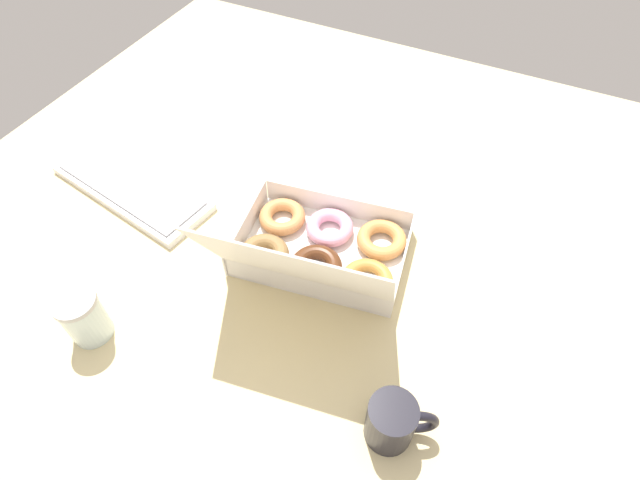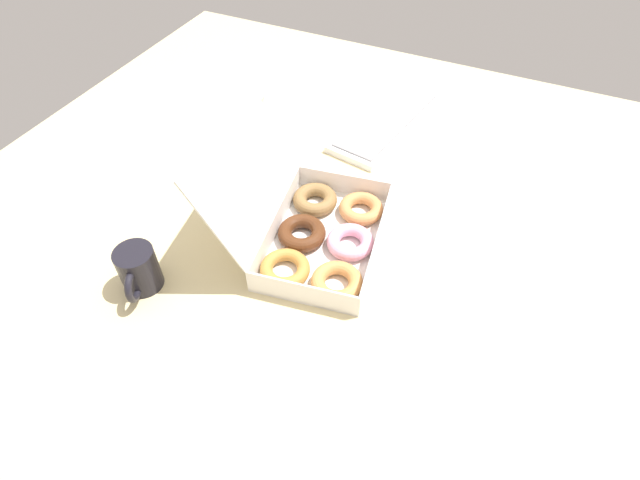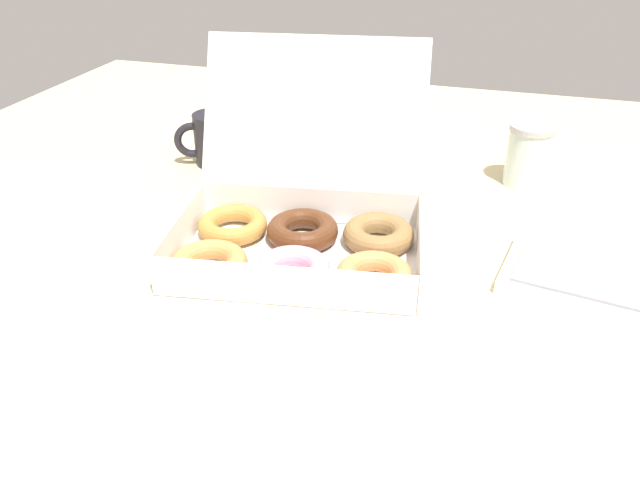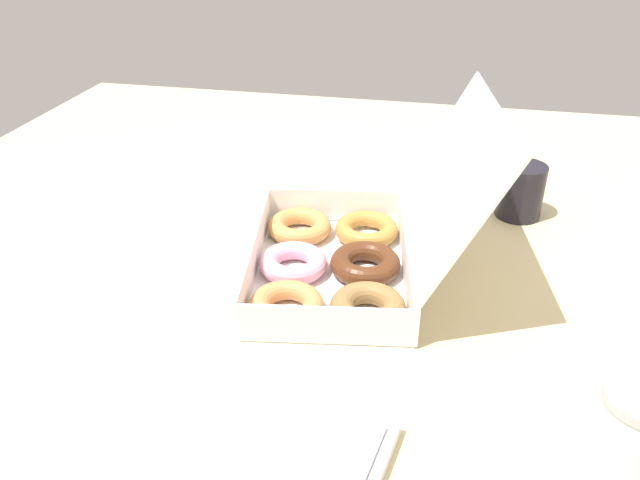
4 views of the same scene
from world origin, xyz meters
The scene contains 5 objects.
ground_plane centered at (0.00, 0.00, -1.00)cm, with size 180.00×180.00×2.00cm, color beige.
donut_box centered at (-1.88, -1.01, 3.44)cm, with size 38.99×39.16×26.80cm.
coffee_mug centered at (-27.97, 26.06, 4.96)cm, with size 11.20×7.90×9.67cm.
glass_jar centered at (28.84, 33.06, 5.51)cm, with size 7.79×7.79×10.93cm.
paper_napkin centered at (15.56, -28.53, 0.07)cm, with size 14.41×12.25×0.15cm, color white.
Camera 3 is at (22.74, -74.57, 47.11)cm, focal length 35.00 mm.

